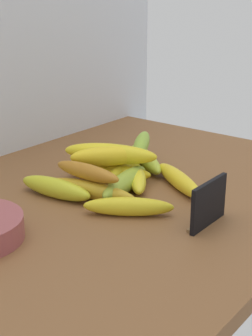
% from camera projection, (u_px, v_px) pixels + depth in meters
% --- Properties ---
extents(counter_top, '(1.10, 0.76, 0.03)m').
position_uv_depth(counter_top, '(109.00, 204.00, 1.03)').
color(counter_top, brown).
rests_on(counter_top, ground).
extents(chalkboard_sign, '(0.11, 0.02, 0.08)m').
position_uv_depth(chalkboard_sign, '(208.00, 205.00, 0.90)').
color(chalkboard_sign, black).
rests_on(chalkboard_sign, counter_top).
extents(banana_0, '(0.19, 0.08, 0.04)m').
position_uv_depth(banana_0, '(125.00, 182.00, 1.05)').
color(banana_0, '#92AC33').
rests_on(banana_0, counter_top).
extents(banana_1, '(0.15, 0.18, 0.04)m').
position_uv_depth(banana_1, '(145.00, 159.00, 1.19)').
color(banana_1, '#A6B932').
rests_on(banana_1, counter_top).
extents(banana_2, '(0.07, 0.21, 0.04)m').
position_uv_depth(banana_2, '(90.00, 190.00, 1.02)').
color(banana_2, gold).
rests_on(banana_2, counter_top).
extents(banana_3, '(0.06, 0.18, 0.04)m').
position_uv_depth(banana_3, '(55.00, 188.00, 1.02)').
color(banana_3, gold).
rests_on(banana_3, counter_top).
extents(banana_4, '(0.13, 0.19, 0.04)m').
position_uv_depth(banana_4, '(179.00, 180.00, 1.07)').
color(banana_4, yellow).
rests_on(banana_4, counter_top).
extents(banana_5, '(0.14, 0.13, 0.04)m').
position_uv_depth(banana_5, '(138.00, 178.00, 1.08)').
color(banana_5, yellow).
rests_on(banana_5, counter_top).
extents(banana_6, '(0.18, 0.08, 0.04)m').
position_uv_depth(banana_6, '(126.00, 167.00, 1.13)').
color(banana_6, gold).
rests_on(banana_6, counter_top).
extents(banana_7, '(0.13, 0.16, 0.04)m').
position_uv_depth(banana_7, '(128.00, 207.00, 0.94)').
color(banana_7, gold).
rests_on(banana_7, counter_top).
extents(banana_8, '(0.11, 0.19, 0.04)m').
position_uv_depth(banana_8, '(108.00, 172.00, 1.11)').
color(banana_8, yellow).
rests_on(banana_8, counter_top).
extents(banana_9, '(0.04, 0.16, 0.03)m').
position_uv_depth(banana_9, '(87.00, 172.00, 1.02)').
color(banana_9, '#AC6D1E').
rests_on(banana_9, banana_2).
extents(banana_10, '(0.12, 0.21, 0.04)m').
position_uv_depth(banana_10, '(110.00, 153.00, 1.10)').
color(banana_10, yellow).
rests_on(banana_10, banana_8).
extents(banana_11, '(0.17, 0.12, 0.03)m').
position_uv_depth(banana_11, '(142.00, 144.00, 1.18)').
color(banana_11, '#89B132').
rests_on(banana_11, banana_1).
extents(banana_12, '(0.14, 0.14, 0.04)m').
position_uv_depth(banana_12, '(107.00, 156.00, 1.08)').
color(banana_12, yellow).
rests_on(banana_12, banana_8).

